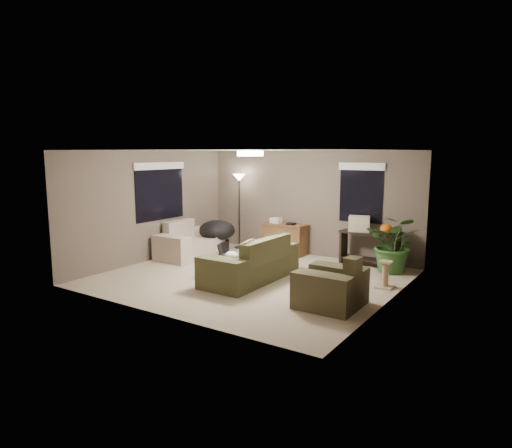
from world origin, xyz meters
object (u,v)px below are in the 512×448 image
Objects in this scene: loveseat at (189,244)px; console_table at (369,246)px; armchair at (332,288)px; cat_scratching_post at (385,276)px; coffee_table at (228,261)px; papasan_chair at (217,234)px; main_sofa at (252,265)px; houseplant at (395,250)px; floor_lamp at (239,186)px; desk at (285,239)px.

loveseat reaches higher than console_table.
cat_scratching_post is at bearing 74.65° from armchair.
papasan_chair reaches higher than coffee_table.
coffee_table is at bearing -46.84° from papasan_chair.
console_table is (1.52, 2.31, 0.14)m from main_sofa.
console_table is 2.60× the size of cat_scratching_post.
papasan_chair is (-1.68, 1.79, 0.11)m from coffee_table.
loveseat is 4.67m from houseplant.
main_sofa is 2.49m from loveseat.
floor_lamp reaches higher than cat_scratching_post.
main_sofa and armchair have the same top height.
coffee_table is at bearing -138.54° from houseplant.
floor_lamp reaches higher than desk.
main_sofa is 2.98m from houseplant.
floor_lamp is (-1.52, 2.53, 1.24)m from coffee_table.
desk reaches higher than coffee_table.
loveseat is 3.20× the size of cat_scratching_post.
floor_lamp is (-3.48, 0.01, 1.16)m from console_table.
loveseat is (-2.36, 0.81, 0.00)m from main_sofa.
coffee_table is 3.44m from houseplant.
desk is (-0.61, 2.32, 0.08)m from main_sofa.
cat_scratching_post is (0.19, -1.15, -0.25)m from houseplant.
loveseat is at bearing -178.69° from cat_scratching_post.
coffee_table is 0.83× the size of houseplant.
armchair is 0.83× the size of houseplant.
cat_scratching_post is (2.76, 1.13, -0.14)m from coffee_table.
cat_scratching_post is at bearing 21.52° from main_sofa.
papasan_chair is 4.50m from cat_scratching_post.
coffee_table is 0.52× the size of floor_lamp.
coffee_table is at bearing 171.54° from armchair.
console_table is (2.13, -0.01, 0.06)m from desk.
console_table is 0.68× the size of floor_lamp.
houseplant is (2.14, 2.07, 0.17)m from main_sofa.
floor_lamp is 3.82× the size of cat_scratching_post.
cat_scratching_post is (0.80, -1.39, -0.22)m from console_table.
loveseat and armchair have the same top height.
papasan_chair is at bearing 72.70° from loveseat.
loveseat is 1.75× the size of papasan_chair.
armchair is 0.52× the size of floor_lamp.
papasan_chair is at bearing -101.87° from floor_lamp.
coffee_table is 2.46m from papasan_chair.
console_table is 0.66m from houseplant.
houseplant is (2.58, 2.28, 0.11)m from coffee_table.
main_sofa is at bearing -135.97° from houseplant.
houseplant is (4.25, 0.49, 0.00)m from papasan_chair.
console_table is 1.62m from cat_scratching_post.
console_table is 1.42× the size of papasan_chair.
coffee_table is (-2.36, 0.35, 0.06)m from armchair.
loveseat is at bearing -104.68° from floor_lamp.
floor_lamp is at bearing -179.91° from desk.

